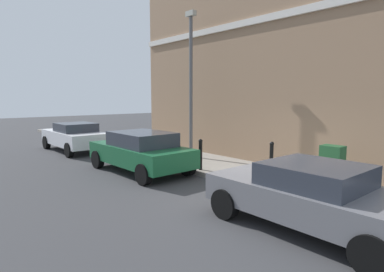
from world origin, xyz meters
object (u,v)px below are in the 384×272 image
at_px(car_grey, 311,195).
at_px(bollard_far_kerb, 200,153).
at_px(car_white, 75,136).
at_px(utility_cabinet, 332,169).
at_px(car_green, 141,151).
at_px(lamppost, 191,78).
at_px(bollard_near_cabinet, 271,157).

height_order(car_grey, bollard_far_kerb, car_grey).
xyz_separation_m(car_white, utility_cabinet, (2.57, -11.25, -0.03)).
distance_m(car_green, lamppost, 3.68).
bearing_deg(car_green, bollard_near_cabinet, -144.40).
relative_size(bollard_far_kerb, lamppost, 0.18).
height_order(car_green, car_white, car_green).
distance_m(car_grey, car_white, 12.06).
bearing_deg(car_white, lamppost, -153.62).
relative_size(car_green, bollard_far_kerb, 4.00).
height_order(car_green, utility_cabinet, car_green).
bearing_deg(car_grey, utility_cabinet, -71.49).
relative_size(car_green, car_white, 0.99).
bearing_deg(car_grey, car_white, 0.88).
xyz_separation_m(utility_cabinet, bollard_near_cabinet, (0.10, 1.96, 0.02)).
distance_m(car_white, bollard_near_cabinet, 9.66).
height_order(utility_cabinet, lamppost, lamppost).
distance_m(car_grey, car_green, 6.28).
distance_m(car_white, bollard_far_kerb, 7.50).
distance_m(car_green, bollard_near_cabinet, 4.35).
relative_size(car_grey, lamppost, 0.70).
distance_m(car_green, car_white, 5.78).
xyz_separation_m(car_white, lamppost, (2.70, -5.40, 2.59)).
bearing_deg(utility_cabinet, car_grey, -162.30).
bearing_deg(utility_cabinet, car_green, 114.38).
bearing_deg(car_grey, car_green, 0.11).
bearing_deg(bollard_far_kerb, car_white, 100.95).
height_order(car_white, lamppost, lamppost).
relative_size(bollard_near_cabinet, lamppost, 0.18).
height_order(car_white, utility_cabinet, car_white).
bearing_deg(bollard_far_kerb, car_grey, -106.70).
height_order(car_grey, car_white, car_white).
bearing_deg(lamppost, car_green, -171.65).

